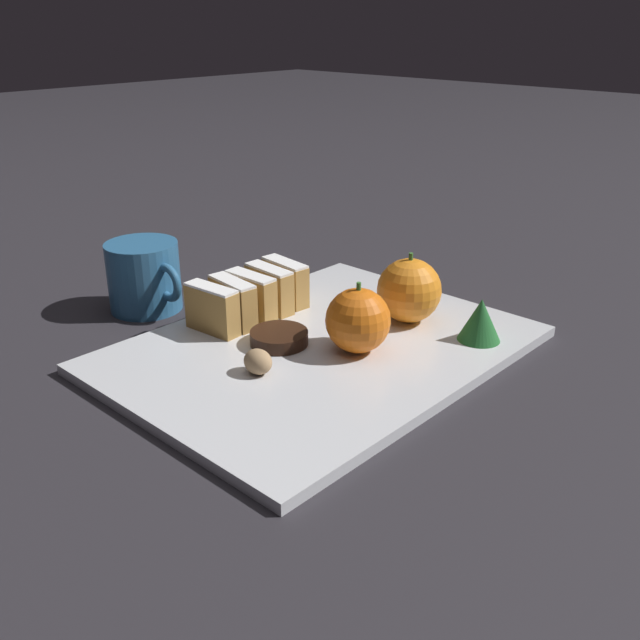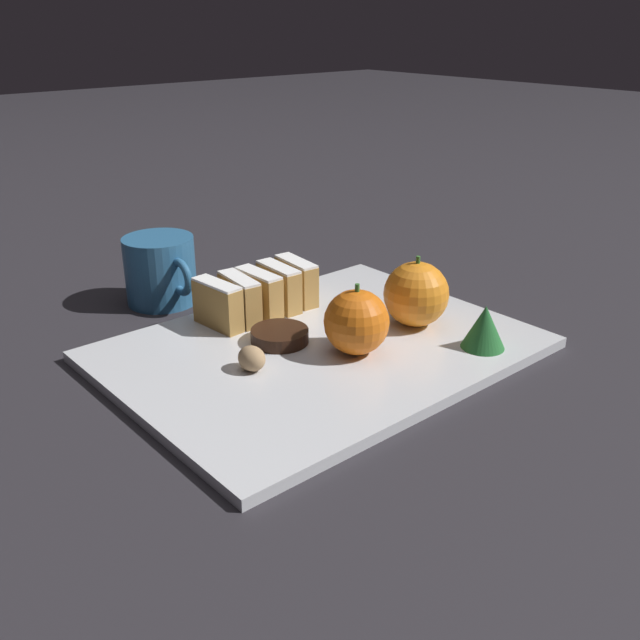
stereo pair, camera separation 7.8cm
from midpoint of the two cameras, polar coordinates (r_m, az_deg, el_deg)
The scene contains 13 objects.
ground_plane at distance 0.80m, azimuth 2.80°, elevation -2.82°, with size 6.00×6.00×0.00m, color #28262B.
serving_platter at distance 0.80m, azimuth 2.81°, elevation -2.44°, with size 0.34×0.45×0.01m.
stollen_slice_front at distance 0.83m, azimuth -5.54°, elevation 1.17°, with size 0.07×0.03×0.06m.
stollen_slice_second at distance 0.85m, azimuth -3.83°, elevation 1.64°, with size 0.07×0.03×0.06m.
stollen_slice_third at distance 0.86m, azimuth -2.21°, elevation 2.11°, with size 0.07×0.02×0.06m.
stollen_slice_fourth at distance 0.88m, azimuth -0.79°, elevation 2.62°, with size 0.07×0.03×0.06m.
stollen_slice_fifth at distance 0.90m, azimuth 0.57°, elevation 3.10°, with size 0.07×0.03×0.06m.
orange_near at distance 0.84m, azimuth 10.34°, elevation 2.00°, with size 0.08×0.08×0.08m.
orange_far at distance 0.77m, azimuth 5.86°, elevation -0.23°, with size 0.07×0.07×0.08m.
walnut at distance 0.74m, azimuth -2.65°, elevation -3.06°, with size 0.03×0.03×0.03m.
chocolate_cookie at distance 0.80m, azimuth -0.45°, elevation -1.33°, with size 0.07×0.07×0.02m.
evergreen_sprig at distance 0.81m, azimuth 15.74°, elevation -0.59°, with size 0.05×0.05×0.05m.
coffee_mug at distance 0.94m, azimuth -10.31°, elevation 3.89°, with size 0.12×0.09×0.09m.
Camera 2 is at (0.54, -0.47, 0.35)m, focal length 40.00 mm.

